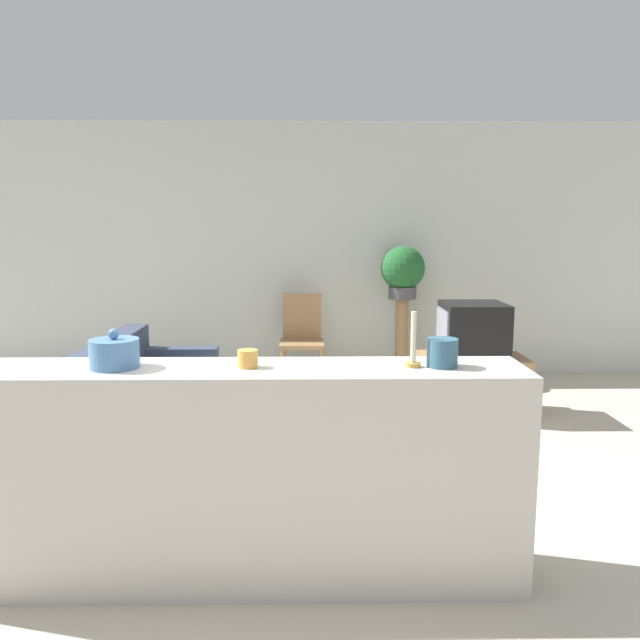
% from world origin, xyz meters
% --- Properties ---
extents(ground_plane, '(14.00, 14.00, 0.00)m').
position_xyz_m(ground_plane, '(0.00, 0.00, 0.00)').
color(ground_plane, beige).
extents(wall_back, '(9.00, 0.06, 2.70)m').
position_xyz_m(wall_back, '(0.00, 3.43, 1.35)').
color(wall_back, silver).
rests_on(wall_back, ground_plane).
extents(couch, '(0.82, 1.87, 0.76)m').
position_xyz_m(couch, '(-0.88, 1.29, 0.27)').
color(couch, '#384256').
rests_on(couch, ground_plane).
extents(tv_stand, '(0.90, 0.56, 0.51)m').
position_xyz_m(tv_stand, '(1.80, 1.95, 0.26)').
color(tv_stand, '#9E754C').
rests_on(tv_stand, ground_plane).
extents(television, '(0.54, 0.52, 0.46)m').
position_xyz_m(television, '(1.79, 1.95, 0.74)').
color(television, black).
rests_on(television, tv_stand).
extents(wooden_chair, '(0.44, 0.44, 0.93)m').
position_xyz_m(wooden_chair, '(0.31, 2.95, 0.52)').
color(wooden_chair, '#9E754C').
rests_on(wooden_chair, ground_plane).
extents(plant_stand, '(0.13, 0.13, 0.88)m').
position_xyz_m(plant_stand, '(1.35, 3.08, 0.44)').
color(plant_stand, '#9E754C').
rests_on(plant_stand, ground_plane).
extents(potted_plant, '(0.45, 0.45, 0.54)m').
position_xyz_m(potted_plant, '(1.35, 3.08, 1.17)').
color(potted_plant, '#4C4C51').
rests_on(potted_plant, plant_stand).
extents(foreground_counter, '(2.74, 0.44, 1.01)m').
position_xyz_m(foreground_counter, '(0.00, -0.58, 0.50)').
color(foreground_counter, beige).
rests_on(foreground_counter, ground_plane).
extents(decorative_bowl, '(0.22, 0.22, 0.18)m').
position_xyz_m(decorative_bowl, '(-0.47, -0.58, 1.08)').
color(decorative_bowl, '#4C7AAD').
rests_on(decorative_bowl, foreground_counter).
extents(candle_jar, '(0.09, 0.09, 0.08)m').
position_xyz_m(candle_jar, '(0.12, -0.58, 1.05)').
color(candle_jar, gold).
rests_on(candle_jar, foreground_counter).
extents(candlestick, '(0.07, 0.07, 0.25)m').
position_xyz_m(candlestick, '(0.86, -0.58, 1.09)').
color(candlestick, '#B7933D').
rests_on(candlestick, foreground_counter).
extents(coffee_tin, '(0.14, 0.14, 0.13)m').
position_xyz_m(coffee_tin, '(0.99, -0.58, 1.07)').
color(coffee_tin, '#335B75').
rests_on(coffee_tin, foreground_counter).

